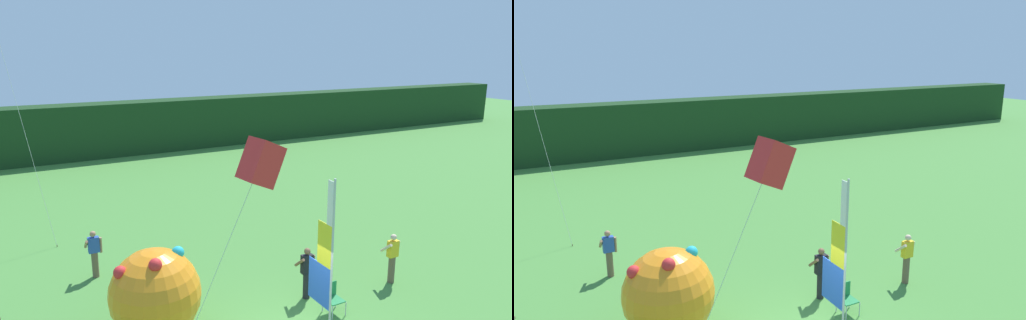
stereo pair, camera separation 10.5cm
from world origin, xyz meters
The scene contains 8 objects.
distant_treeline centered at (0.00, 25.37, 1.88)m, with size 80.00×2.40×3.77m, color #193819.
banner_flag centered at (0.83, 0.15, 2.14)m, with size 0.06×1.03×4.46m.
person_near_banner centered at (1.50, 1.92, 0.89)m, with size 0.55×0.48×1.66m.
person_mid_field centered at (4.55, 1.43, 0.90)m, with size 0.55×0.48×1.69m.
person_far_right centered at (-4.01, 6.47, 0.88)m, with size 0.55×0.48×1.65m.
inflatable_balloon centered at (-3.16, 2.21, 1.24)m, with size 2.46×2.46×2.49m.
folding_chair centered at (1.71, 0.89, 0.51)m, with size 0.51×0.51×0.89m.
kite_red_box_0 centered at (-3.40, -3.96, 6.14)m, with size 0.98×3.56×6.52m.
Camera 1 is at (-6.20, -9.07, 7.61)m, focal length 33.15 mm.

